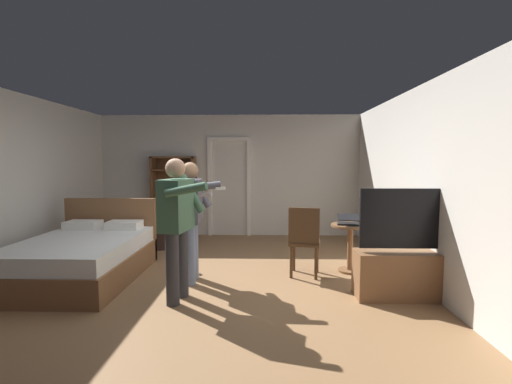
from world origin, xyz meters
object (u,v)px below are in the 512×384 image
Objects in this scene: laptop at (349,221)px; tv_flatscreen at (410,267)px; person_striped_shirt at (191,213)px; bookshelf at (174,193)px; suitcase_dark at (157,237)px; bottle_on_table at (362,219)px; person_blue_shirt at (177,219)px; side_table at (350,240)px; bed at (83,257)px; wooden_chair at (304,239)px.

tv_flatscreen is at bearing -62.37° from laptop.
person_striped_shirt is at bearing -168.66° from laptop.
laptop is (-0.50, 0.96, 0.38)m from tv_flatscreen.
laptop is (3.15, -2.44, -0.18)m from bookshelf.
person_striped_shirt is 2.71× the size of suitcase_dark.
bottle_on_table is at bearing 109.41° from tv_flatscreen.
person_blue_shirt reaches higher than person_striped_shirt.
side_table is 3.49m from suitcase_dark.
side_table is (3.76, 0.39, 0.16)m from bed.
bed is 5.46× the size of laptop.
wooden_chair is 1.67× the size of suitcase_dark.
bookshelf is at bearing 142.29° from laptop.
wooden_chair is 1.85m from person_blue_shirt.
tv_flatscreen is 0.81× the size of person_striped_shirt.
bottle_on_table is 2.63m from person_blue_shirt.
laptop is at bearing -131.70° from side_table.
suitcase_dark is at bearing 158.46° from side_table.
bottle_on_table is 0.14× the size of person_blue_shirt.
tv_flatscreen is 1.11m from side_table.
bookshelf is 3.99m from laptop.
tv_flatscreen is at bearing -42.91° from bookshelf.
bottle_on_table is at bearing -11.92° from laptop.
side_table is (3.19, -2.40, -0.47)m from bookshelf.
person_striped_shirt reaches higher than bottle_on_table.
bed is 1.25× the size of person_blue_shirt.
bed is 4.27m from tv_flatscreen.
person_striped_shirt is (1.53, -0.09, 0.63)m from bed.
wooden_chair is (-0.70, -0.26, 0.08)m from side_table.
suitcase_dark is at bearing 158.10° from bottle_on_table.
bed is 3.79m from side_table.
bed is at bearing -175.40° from bottle_on_table.
bed is at bearing -101.57° from bookshelf.
wooden_chair is at bearing -159.93° from side_table.
side_table is at bearing 114.88° from tv_flatscreen.
bottle_on_table is (0.18, -0.04, 0.05)m from laptop.
bed reaches higher than suitcase_dark.
laptop is (3.73, 0.35, 0.45)m from bed.
bed is 2.96× the size of side_table.
bookshelf is 1.07× the size of person_striped_shirt.
tv_flatscreen is 4.35m from suitcase_dark.
bed is at bearing -174.02° from side_table.
laptop is 0.38× the size of wooden_chair.
bottle_on_table reaches higher than laptop.
side_table is at bearing -31.21° from suitcase_dark.
person_striped_shirt is at bearing -171.58° from wooden_chair.
side_table is (-0.47, 1.00, 0.09)m from tv_flatscreen.
person_blue_shirt is 2.73m from suitcase_dark.
tv_flatscreen is 1.32× the size of wooden_chair.
bookshelf reaches higher than person_striped_shirt.
wooden_chair is at bearing 8.42° from person_striped_shirt.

